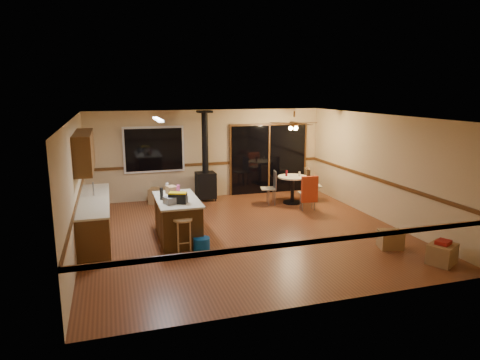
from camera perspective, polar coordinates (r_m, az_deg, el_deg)
name	(u,v)px	position (r m, az deg, el deg)	size (l,w,h in m)	color
floor	(244,232)	(9.79, 0.52, -6.95)	(7.00, 7.00, 0.00)	brown
ceiling	(244,117)	(9.28, 0.55, 8.42)	(7.00, 7.00, 0.00)	silver
wall_back	(209,154)	(12.78, -4.22, 3.50)	(7.00, 7.00, 0.00)	tan
wall_front	(317,222)	(6.30, 10.24, -5.52)	(7.00, 7.00, 0.00)	tan
wall_left	(75,186)	(9.05, -21.10, -0.79)	(7.00, 7.00, 0.00)	tan
wall_right	(380,168)	(11.00, 18.19, 1.56)	(7.00, 7.00, 0.00)	tan
chair_rail	(244,189)	(9.51, 0.53, -1.24)	(7.00, 7.00, 0.08)	#512F14
window	(154,150)	(12.45, -11.40, 4.00)	(1.72, 0.10, 1.32)	black
sliding_door	(269,159)	(13.32, 3.85, 2.76)	(2.52, 0.10, 2.10)	black
lower_cabinets	(95,220)	(9.73, -18.77, -5.07)	(0.60, 3.00, 0.86)	#553315
countertop	(94,200)	(9.61, -18.95, -2.50)	(0.64, 3.04, 0.04)	beige
upper_cabinets	(84,151)	(9.62, -20.07, 3.64)	(0.35, 2.00, 0.80)	#553315
kitchen_island	(178,219)	(9.33, -8.33, -5.12)	(0.88, 1.68, 0.90)	#422910
wood_stove	(206,176)	(12.40, -4.62, 0.56)	(0.55, 0.50, 2.52)	black
ceiling_fan	(294,125)	(11.94, 7.23, 7.26)	(0.24, 0.24, 0.55)	brown
fluorescent_strip	(158,119)	(9.20, -10.88, 7.93)	(0.10, 1.20, 0.04)	white
toolbox_grey	(175,199)	(8.85, -8.61, -2.59)	(0.45, 0.25, 0.14)	slate
toolbox_black	(178,198)	(8.80, -8.28, -2.46)	(0.36, 0.19, 0.20)	black
toolbox_yellow_lid	(178,193)	(8.77, -8.30, -1.74)	(0.35, 0.18, 0.03)	gold
box_on_island	(172,190)	(9.60, -9.10, -1.34)	(0.19, 0.26, 0.18)	olive
bottle_dark	(162,194)	(9.14, -10.42, -1.82)	(0.07, 0.07, 0.25)	black
bottle_pink	(178,190)	(9.45, -8.23, -1.36)	(0.07, 0.07, 0.23)	#D84C8C
bottle_white	(167,187)	(9.86, -9.68, -0.95)	(0.06, 0.06, 0.19)	white
bar_stool	(183,235)	(8.61, -7.59, -7.31)	(0.38, 0.38, 0.69)	tan
blue_bucket	(202,244)	(8.68, -5.14, -8.55)	(0.33, 0.33, 0.28)	#0C52AD
dining_table	(293,185)	(12.19, 7.02, -0.66)	(0.85, 0.85, 0.78)	black
glass_red	(287,173)	(12.15, 6.22, 0.93)	(0.06, 0.06, 0.16)	#590C14
glass_cream	(299,174)	(12.15, 7.93, 0.81)	(0.06, 0.06, 0.13)	beige
chair_left	(272,184)	(12.02, 4.28, -0.49)	(0.48, 0.48, 0.51)	tan
chair_near	(309,189)	(11.43, 9.22, -1.21)	(0.46, 0.49, 0.70)	tan
chair_right	(308,181)	(12.48, 9.04, -0.10)	(0.56, 0.53, 0.70)	tan
box_under_window	(159,196)	(12.35, -10.69, -2.10)	(0.54, 0.43, 0.43)	olive
box_corner_a	(442,254)	(8.87, 25.35, -8.89)	(0.50, 0.42, 0.38)	olive
box_corner_b	(390,239)	(9.31, 19.41, -7.48)	(0.45, 0.38, 0.36)	olive
box_small_red	(443,242)	(8.80, 25.49, -7.51)	(0.27, 0.22, 0.07)	maroon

